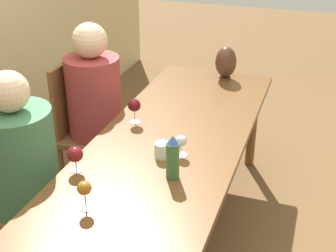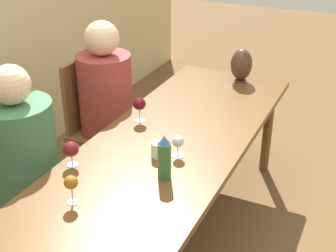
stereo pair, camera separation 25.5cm
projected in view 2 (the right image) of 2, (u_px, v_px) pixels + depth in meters
dining_table at (147, 174)px, 2.43m from camera, size 2.93×0.82×0.72m
water_bottle at (164, 158)px, 2.23m from camera, size 0.07×0.07×0.23m
water_tumbler at (158, 150)px, 2.44m from camera, size 0.08×0.08×0.08m
vase at (241, 65)px, 3.37m from camera, size 0.16×0.16×0.25m
wine_glass_0 at (71, 149)px, 2.34m from camera, size 0.08×0.08×0.13m
wine_glass_2 at (139, 104)px, 2.79m from camera, size 0.08×0.08×0.15m
wine_glass_3 at (71, 183)px, 2.05m from camera, size 0.06×0.06×0.14m
wine_glass_4 at (178, 142)px, 2.43m from camera, size 0.07×0.07×0.12m
chair_near at (16, 182)px, 2.63m from camera, size 0.44×0.44×0.96m
chair_far at (98, 122)px, 3.31m from camera, size 0.44×0.44×0.96m
person_near at (26, 166)px, 2.54m from camera, size 0.39×0.39×1.21m
person_far at (108, 104)px, 3.21m from camera, size 0.37×0.37×1.24m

